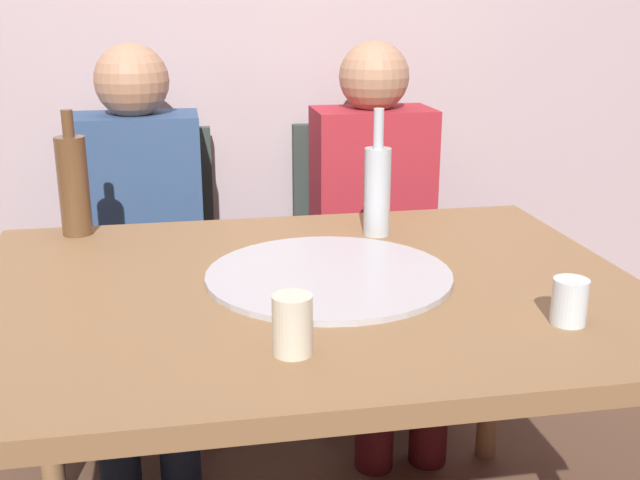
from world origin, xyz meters
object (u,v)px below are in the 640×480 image
tumbler_near (570,301)px  dining_table (305,320)px  guest_in_beanie (379,221)px  chair_left (145,259)px  chair_right (366,247)px  tumbler_far (293,325)px  wine_bottle (73,184)px  pizza_tray (329,275)px  guest_in_sweater (141,234)px  beer_bottle (377,188)px

tumbler_near → dining_table: bearing=146.3°
guest_in_beanie → tumbler_near: bearing=93.9°
chair_left → chair_right: 0.70m
tumbler_far → dining_table: bearing=77.2°
tumbler_near → chair_right: bearing=93.4°
wine_bottle → chair_right: size_ratio=0.33×
pizza_tray → chair_left: chair_left is taller
guest_in_sweater → guest_in_beanie: size_ratio=1.00×
wine_bottle → guest_in_beanie: guest_in_beanie is taller
beer_bottle → dining_table: bearing=-126.6°
beer_bottle → chair_right: beer_bottle is taller
tumbler_near → guest_in_beanie: size_ratio=0.07×
guest_in_beanie → beer_bottle: bearing=74.5°
chair_left → guest_in_beanie: size_ratio=0.77×
beer_bottle → guest_in_sweater: 0.76m
pizza_tray → guest_in_beanie: size_ratio=0.43×
dining_table → guest_in_beanie: guest_in_beanie is taller
chair_left → guest_in_beanie: bearing=167.9°
pizza_tray → chair_left: size_ratio=0.56×
tumbler_near → tumbler_far: size_ratio=0.83×
tumbler_far → guest_in_sweater: size_ratio=0.08×
beer_bottle → guest_in_beanie: size_ratio=0.26×
wine_bottle → chair_right: 1.02m
chair_left → wine_bottle: bearing=74.6°
beer_bottle → guest_in_beanie: guest_in_beanie is taller
chair_left → dining_table: bearing=111.5°
guest_in_sweater → wine_bottle: bearing=67.8°
tumbler_far → chair_left: bearing=103.2°
wine_bottle → chair_left: wine_bottle is taller
guest_in_sweater → guest_in_beanie: bearing=-180.0°
pizza_tray → wine_bottle: size_ratio=1.67×
beer_bottle → chair_right: size_ratio=0.34×
wine_bottle → guest_in_sweater: (0.13, 0.32, -0.22)m
dining_table → wine_bottle: (-0.48, 0.44, 0.20)m
beer_bottle → chair_right: bearing=78.3°
chair_left → chair_right: (0.70, 0.00, 0.00)m
tumbler_near → guest_in_beanie: bearing=93.9°
dining_table → pizza_tray: 0.10m
beer_bottle → tumbler_far: bearing=-115.7°
chair_left → chair_right: bearing=-180.0°
guest_in_sweater → guest_in_beanie: (0.70, 0.00, 0.00)m
tumbler_near → guest_in_beanie: guest_in_beanie is taller
beer_bottle → guest_in_beanie: 0.51m
tumbler_near → guest_in_sweater: guest_in_sweater is taller
guest_in_sweater → guest_in_beanie: 0.70m
pizza_tray → guest_in_sweater: bearing=119.3°
beer_bottle → tumbler_near: size_ratio=3.72×
beer_bottle → guest_in_sweater: size_ratio=0.26×
tumbler_far → guest_in_beanie: bearing=68.5°
chair_left → chair_right: same height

